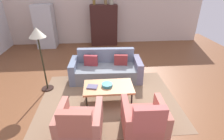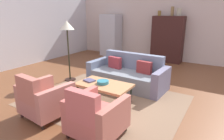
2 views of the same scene
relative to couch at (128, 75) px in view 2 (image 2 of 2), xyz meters
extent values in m
plane|color=brown|center=(0.22, -0.73, -0.29)|extent=(10.82, 10.82, 0.00)
cube|color=beige|center=(0.22, 3.58, 1.11)|extent=(9.02, 0.12, 2.80)
cube|color=silver|center=(-4.29, -0.73, 1.11)|extent=(0.12, 8.62, 2.80)
cube|color=#83664C|center=(0.00, -1.14, -0.28)|extent=(3.40, 2.60, 0.01)
cube|color=slate|center=(0.00, -0.09, -0.08)|extent=(1.78, 0.97, 0.42)
cube|color=slate|center=(0.01, 0.27, 0.14)|extent=(1.75, 0.25, 0.86)
cube|color=slate|center=(0.96, -0.13, 0.02)|extent=(0.22, 0.91, 0.62)
cube|color=slate|center=(-0.96, -0.05, 0.02)|extent=(0.22, 0.91, 0.62)
cube|color=maroon|center=(0.45, 0.00, 0.29)|extent=(0.41, 0.17, 0.32)
cube|color=maroon|center=(-0.45, 0.03, 0.29)|extent=(0.42, 0.19, 0.32)
cylinder|color=black|center=(-0.53, -0.91, -0.10)|extent=(0.04, 0.04, 0.37)
cylinder|color=black|center=(0.53, -0.91, -0.10)|extent=(0.04, 0.04, 0.37)
cylinder|color=black|center=(-0.53, -1.47, -0.10)|extent=(0.04, 0.04, 0.37)
cylinder|color=black|center=(0.53, -1.47, -0.10)|extent=(0.04, 0.04, 0.37)
cube|color=#B57F51|center=(0.00, -1.19, 0.11)|extent=(1.20, 0.70, 0.05)
cylinder|color=#331A10|center=(-0.91, -1.92, -0.24)|extent=(0.05, 0.05, 0.10)
cylinder|color=#392714|center=(-0.23, -1.98, -0.24)|extent=(0.05, 0.05, 0.10)
cylinder|color=#381B1B|center=(-0.97, -2.59, -0.24)|extent=(0.05, 0.05, 0.10)
cylinder|color=#2C211A|center=(-0.30, -2.66, -0.24)|extent=(0.05, 0.05, 0.10)
cube|color=#B46B60|center=(-0.60, -2.29, -0.04)|extent=(0.63, 0.85, 0.30)
cube|color=#B46757|center=(-0.64, -2.61, 0.20)|extent=(0.57, 0.19, 0.78)
cube|color=#B57060|center=(-0.94, -2.25, 0.09)|extent=(0.20, 0.81, 0.56)
cube|color=#B97366|center=(-0.27, -2.32, 0.09)|extent=(0.20, 0.81, 0.56)
cylinder|color=#312712|center=(0.27, -1.94, -0.24)|extent=(0.05, 0.05, 0.10)
cylinder|color=#362A1E|center=(0.95, -1.96, -0.24)|extent=(0.05, 0.05, 0.10)
cylinder|color=#301B16|center=(0.25, -2.62, -0.24)|extent=(0.05, 0.05, 0.10)
cube|color=#C36359|center=(0.60, -2.29, -0.04)|extent=(0.59, 0.82, 0.30)
cube|color=#C6635F|center=(0.59, -2.62, 0.20)|extent=(0.56, 0.16, 0.78)
cube|color=#BF6258|center=(0.26, -2.28, 0.09)|extent=(0.15, 0.80, 0.56)
cube|color=#B76C5D|center=(0.94, -2.30, 0.09)|extent=(0.15, 0.80, 0.56)
cylinder|color=teal|center=(-0.03, -1.19, 0.17)|extent=(0.27, 0.27, 0.07)
cube|color=#504C6D|center=(-0.39, -1.21, 0.15)|extent=(0.28, 0.24, 0.03)
cube|color=#371A16|center=(0.08, 3.23, 0.61)|extent=(1.20, 0.50, 1.80)
cube|color=#331817|center=(-0.22, 3.49, 0.61)|extent=(0.56, 0.01, 1.51)
cube|color=black|center=(0.38, 3.49, 0.61)|extent=(0.56, 0.01, 1.51)
cylinder|color=olive|center=(-0.32, 3.23, 1.61)|extent=(0.13, 0.13, 0.20)
cylinder|color=olive|center=(0.18, 3.23, 1.68)|extent=(0.12, 0.12, 0.34)
cylinder|color=#ADA88A|center=(0.43, 3.23, 1.65)|extent=(0.17, 0.17, 0.28)
cube|color=#B7BABF|center=(-2.50, 3.13, 0.64)|extent=(0.80, 0.70, 1.85)
cylinder|color=#99999E|center=(-2.45, 3.50, 0.73)|extent=(0.02, 0.02, 0.70)
cylinder|color=black|center=(-1.67, -0.52, -0.27)|extent=(0.32, 0.32, 0.03)
cylinder|color=#292918|center=(-1.67, -0.52, 0.47)|extent=(0.04, 0.04, 1.45)
cone|color=beige|center=(-1.67, -0.52, 1.31)|extent=(0.40, 0.40, 0.24)
camera|label=1|loc=(-0.22, -4.74, 2.39)|focal=27.72mm
camera|label=2|loc=(2.26, -4.54, 1.66)|focal=31.24mm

